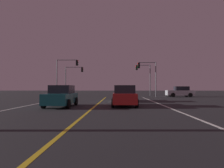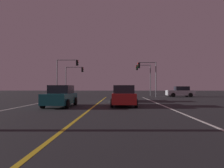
% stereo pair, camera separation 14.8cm
% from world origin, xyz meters
% --- Properties ---
extents(lane_edge_right, '(0.16, 38.85, 0.01)m').
position_xyz_m(lane_edge_right, '(5.71, 13.42, 0.00)').
color(lane_edge_right, silver).
rests_on(lane_edge_right, ground).
extents(lane_center_divider, '(0.16, 38.85, 0.01)m').
position_xyz_m(lane_center_divider, '(0.00, 13.42, 0.00)').
color(lane_center_divider, gold).
rests_on(lane_center_divider, ground).
extents(car_ahead_far, '(2.02, 4.30, 1.70)m').
position_xyz_m(car_ahead_far, '(2.39, 23.54, 0.82)').
color(car_ahead_far, black).
rests_on(car_ahead_far, ground).
extents(car_oncoming, '(2.02, 4.30, 1.70)m').
position_xyz_m(car_oncoming, '(-2.62, 17.23, 0.82)').
color(car_oncoming, black).
rests_on(car_oncoming, ground).
extents(car_crossing_side, '(4.30, 2.02, 1.70)m').
position_xyz_m(car_crossing_side, '(11.98, 34.36, 0.82)').
color(car_crossing_side, black).
rests_on(car_crossing_side, ground).
extents(car_lead_same_lane, '(2.02, 4.30, 1.70)m').
position_xyz_m(car_lead_same_lane, '(2.39, 17.87, 0.82)').
color(car_lead_same_lane, black).
rests_on(car_lead_same_lane, ground).
extents(traffic_light_near_right, '(2.97, 0.36, 5.51)m').
position_xyz_m(traffic_light_near_right, '(6.49, 33.35, 4.08)').
color(traffic_light_near_right, '#4C4C51').
rests_on(traffic_light_near_right, ground).
extents(traffic_light_near_left, '(3.54, 0.36, 5.96)m').
position_xyz_m(traffic_light_near_left, '(-6.25, 33.35, 4.42)').
color(traffic_light_near_left, '#4C4C51').
rests_on(traffic_light_near_left, ground).
extents(traffic_light_far_right, '(2.78, 0.36, 5.69)m').
position_xyz_m(traffic_light_far_right, '(6.60, 38.85, 4.19)').
color(traffic_light_far_right, '#4C4C51').
rests_on(traffic_light_far_right, ground).
extents(traffic_light_far_left, '(3.40, 0.36, 5.36)m').
position_xyz_m(traffic_light_far_left, '(-6.25, 38.85, 4.00)').
color(traffic_light_far_left, '#4C4C51').
rests_on(traffic_light_far_left, ground).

